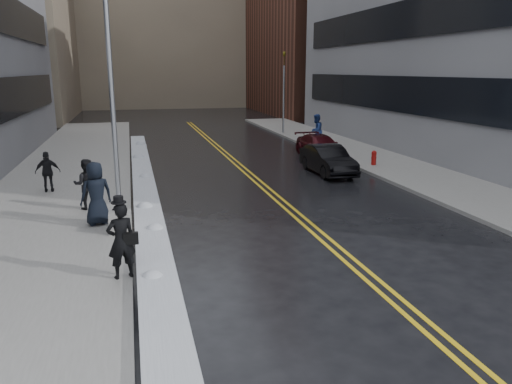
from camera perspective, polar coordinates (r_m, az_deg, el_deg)
ground at (r=13.88m, az=-1.41°, el=-6.59°), size 160.00×160.00×0.00m
sidewalk_west at (r=23.38m, az=-20.91°, el=1.13°), size 5.50×50.00×0.15m
sidewalk_east at (r=26.50m, az=15.19°, el=2.96°), size 4.00×50.00×0.15m
lane_line_left at (r=23.78m, az=-1.17°, el=2.07°), size 0.12×50.00×0.01m
lane_line_right at (r=23.85m, az=-0.47°, el=2.11°), size 0.12×50.00×0.01m
snow_ridge at (r=21.22m, az=-12.67°, el=0.76°), size 0.90×30.00×0.34m
building_far at (r=73.12m, az=-10.75°, el=18.40°), size 36.00×16.00×22.00m
lamppost at (r=14.89m, az=-15.74°, el=4.39°), size 0.65×0.65×7.62m
fire_hydrant at (r=25.95m, az=13.32°, el=3.92°), size 0.26×0.26×0.73m
traffic_signal at (r=38.44m, az=3.18°, el=11.64°), size 0.16×0.20×6.00m
pedestrian_fedora at (r=11.82m, az=-15.16°, el=-5.41°), size 0.75×0.60×1.79m
pedestrian_b at (r=18.05m, az=-18.82°, el=0.86°), size 0.86×0.67×1.75m
pedestrian_c at (r=16.10m, az=-17.80°, el=-0.15°), size 1.13×0.93×1.98m
pedestrian_d at (r=21.18m, az=-22.70°, el=2.15°), size 0.97×0.47×1.60m
pedestrian_east at (r=31.55m, az=6.89°, el=7.00°), size 1.23×1.22×2.01m
car_black at (r=23.95m, az=8.22°, el=3.67°), size 1.49×4.16×1.36m
car_maroon at (r=28.60m, az=7.32°, el=5.21°), size 1.95×4.38×1.25m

